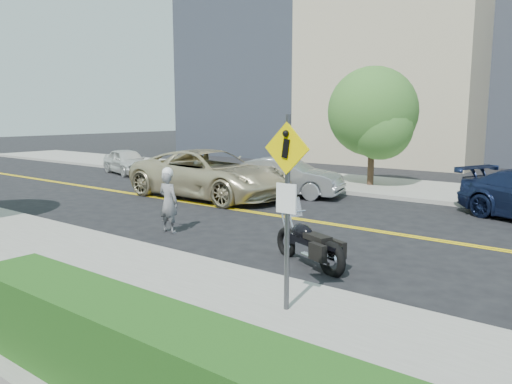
{
  "coord_description": "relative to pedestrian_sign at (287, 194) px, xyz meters",
  "views": [
    {
      "loc": [
        8.35,
        -12.42,
        3.16
      ],
      "look_at": [
        0.75,
        -2.63,
        1.2
      ],
      "focal_mm": 35.0,
      "sensor_mm": 36.0,
      "label": 1
    }
  ],
  "objects": [
    {
      "name": "ground_plane",
      "position": [
        -4.2,
        6.31,
        -1.96
      ],
      "size": [
        120.0,
        120.0,
        0.0
      ],
      "primitive_type": "plane",
      "color": "black",
      "rests_on": "ground"
    },
    {
      "name": "sidewalk_near",
      "position": [
        -4.2,
        -1.19,
        -1.89
      ],
      "size": [
        60.0,
        5.0,
        0.15
      ],
      "primitive_type": "cube",
      "color": "#9E9B91",
      "rests_on": "ground_plane"
    },
    {
      "name": "sidewalk_far",
      "position": [
        -4.2,
        13.81,
        -1.89
      ],
      "size": [
        60.0,
        5.0,
        0.15
      ],
      "primitive_type": "cube",
      "color": "#9E9B91",
      "rests_on": "ground_plane"
    },
    {
      "name": "pedestrian_sign",
      "position": [
        0.0,
        0.0,
        0.0
      ],
      "size": [
        0.78,
        0.08,
        3.0
      ],
      "color": "#4C4C51",
      "rests_on": "sidewalk_near"
    },
    {
      "name": "motorcyclist",
      "position": [
        -5.7,
        2.78,
        -1.09
      ],
      "size": [
        0.63,
        0.44,
        1.76
      ],
      "rotation": [
        0.0,
        0.0,
        3.21
      ],
      "color": "#B6B6BB",
      "rests_on": "ground"
    },
    {
      "name": "motorcycle",
      "position": [
        -1.19,
        2.59,
        -1.29
      ],
      "size": [
        2.3,
        1.44,
        1.34
      ],
      "primitive_type": null,
      "rotation": [
        0.0,
        0.0,
        -0.38
      ],
      "color": "black",
      "rests_on": "ground"
    },
    {
      "name": "suv",
      "position": [
        -8.65,
        7.55,
        -1.06
      ],
      "size": [
        6.49,
        3.0,
        1.8
      ],
      "primitive_type": "imported",
      "rotation": [
        0.0,
        0.0,
        1.57
      ],
      "color": "beige",
      "rests_on": "ground"
    },
    {
      "name": "parked_car_white",
      "position": [
        -17.2,
        10.36,
        -1.3
      ],
      "size": [
        4.15,
        2.59,
        1.32
      ],
      "primitive_type": "imported",
      "rotation": [
        0.0,
        0.0,
        1.28
      ],
      "color": "silver",
      "rests_on": "ground"
    },
    {
      "name": "parked_car_silver",
      "position": [
        -6.66,
        9.6,
        -1.22
      ],
      "size": [
        4.72,
        2.62,
        1.47
      ],
      "primitive_type": "imported",
      "rotation": [
        0.0,
        0.0,
        1.82
      ],
      "color": "gray",
      "rests_on": "ground"
    },
    {
      "name": "tree_far_a",
      "position": [
        -4.91,
        13.51,
        1.26
      ],
      "size": [
        3.73,
        3.73,
        5.1
      ],
      "rotation": [
        0.0,
        0.0,
        -0.06
      ],
      "color": "#382619",
      "rests_on": "ground"
    }
  ]
}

